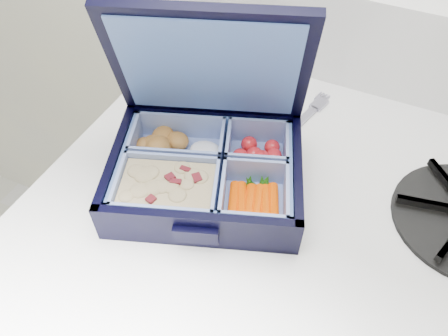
% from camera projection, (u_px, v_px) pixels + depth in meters
% --- Properties ---
extents(bento_box, '(0.29, 0.26, 0.06)m').
position_uv_depth(bento_box, '(206.00, 172.00, 0.56)').
color(bento_box, black).
rests_on(bento_box, stove).
extents(burner_grate_rear, '(0.21, 0.21, 0.02)m').
position_uv_depth(burner_grate_rear, '(216.00, 76.00, 0.73)').
color(burner_grate_rear, black).
rests_on(burner_grate_rear, stove).
extents(fork, '(0.07, 0.18, 0.01)m').
position_uv_depth(fork, '(289.00, 132.00, 0.65)').
color(fork, '#A19DB5').
rests_on(fork, stove).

